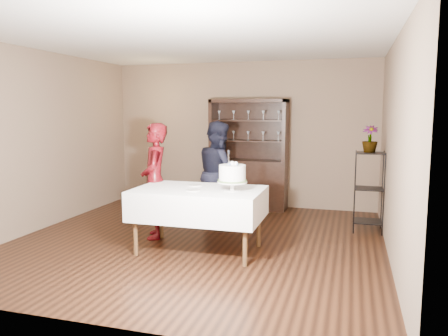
{
  "coord_description": "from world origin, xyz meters",
  "views": [
    {
      "loc": [
        2.02,
        -5.53,
        1.8
      ],
      "look_at": [
        0.36,
        0.1,
        1.02
      ],
      "focal_mm": 35.0,
      "sensor_mm": 36.0,
      "label": 1
    }
  ],
  "objects_px": {
    "cake_table": "(199,204)",
    "potted_plant": "(370,139)",
    "china_hutch": "(249,172)",
    "woman": "(155,181)",
    "cake": "(232,175)",
    "plant_etagere": "(369,188)",
    "man": "(219,173)"
  },
  "relations": [
    {
      "from": "woman",
      "to": "cake",
      "type": "height_order",
      "value": "woman"
    },
    {
      "from": "man",
      "to": "cake",
      "type": "bearing_deg",
      "value": 173.04
    },
    {
      "from": "china_hutch",
      "to": "cake_table",
      "type": "distance_m",
      "value": 2.64
    },
    {
      "from": "plant_etagere",
      "to": "man",
      "type": "relative_size",
      "value": 0.73
    },
    {
      "from": "plant_etagere",
      "to": "woman",
      "type": "distance_m",
      "value": 3.15
    },
    {
      "from": "china_hutch",
      "to": "cake_table",
      "type": "xyz_separation_m",
      "value": [
        -0.03,
        -2.64,
        -0.04
      ]
    },
    {
      "from": "cake_table",
      "to": "woman",
      "type": "xyz_separation_m",
      "value": [
        -0.8,
        0.41,
        0.19
      ]
    },
    {
      "from": "china_hutch",
      "to": "woman",
      "type": "distance_m",
      "value": 2.39
    },
    {
      "from": "cake_table",
      "to": "potted_plant",
      "type": "height_order",
      "value": "potted_plant"
    },
    {
      "from": "cake_table",
      "to": "woman",
      "type": "relative_size",
      "value": 1.0
    },
    {
      "from": "china_hutch",
      "to": "cake",
      "type": "distance_m",
      "value": 2.72
    },
    {
      "from": "china_hutch",
      "to": "potted_plant",
      "type": "bearing_deg",
      "value": -26.98
    },
    {
      "from": "man",
      "to": "china_hutch",
      "type": "bearing_deg",
      "value": -38.46
    },
    {
      "from": "cake_table",
      "to": "man",
      "type": "relative_size",
      "value": 0.99
    },
    {
      "from": "plant_etagere",
      "to": "woman",
      "type": "bearing_deg",
      "value": -157.96
    },
    {
      "from": "cake",
      "to": "potted_plant",
      "type": "height_order",
      "value": "potted_plant"
    },
    {
      "from": "woman",
      "to": "man",
      "type": "height_order",
      "value": "man"
    },
    {
      "from": "cake",
      "to": "man",
      "type": "bearing_deg",
      "value": 113.32
    },
    {
      "from": "woman",
      "to": "man",
      "type": "xyz_separation_m",
      "value": [
        0.65,
        0.96,
        0.01
      ]
    },
    {
      "from": "china_hutch",
      "to": "cake",
      "type": "relative_size",
      "value": 3.94
    },
    {
      "from": "woman",
      "to": "cake",
      "type": "bearing_deg",
      "value": 49.01
    },
    {
      "from": "man",
      "to": "potted_plant",
      "type": "xyz_separation_m",
      "value": [
        2.25,
        0.23,
        0.56
      ]
    },
    {
      "from": "cake_table",
      "to": "man",
      "type": "xyz_separation_m",
      "value": [
        -0.15,
        1.37,
        0.2
      ]
    },
    {
      "from": "cake_table",
      "to": "potted_plant",
      "type": "xyz_separation_m",
      "value": [
        2.1,
        1.59,
        0.76
      ]
    },
    {
      "from": "potted_plant",
      "to": "plant_etagere",
      "type": "bearing_deg",
      "value": -4.45
    },
    {
      "from": "plant_etagere",
      "to": "cake",
      "type": "xyz_separation_m",
      "value": [
        -1.66,
        -1.61,
        0.36
      ]
    },
    {
      "from": "woman",
      "to": "potted_plant",
      "type": "height_order",
      "value": "woman"
    },
    {
      "from": "china_hutch",
      "to": "woman",
      "type": "height_order",
      "value": "china_hutch"
    },
    {
      "from": "china_hutch",
      "to": "plant_etagere",
      "type": "xyz_separation_m",
      "value": [
        2.08,
        -1.05,
        -0.01
      ]
    },
    {
      "from": "cake_table",
      "to": "potted_plant",
      "type": "relative_size",
      "value": 4.12
    },
    {
      "from": "potted_plant",
      "to": "china_hutch",
      "type": "bearing_deg",
      "value": 153.02
    },
    {
      "from": "cake",
      "to": "potted_plant",
      "type": "bearing_deg",
      "value": 44.4
    }
  ]
}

